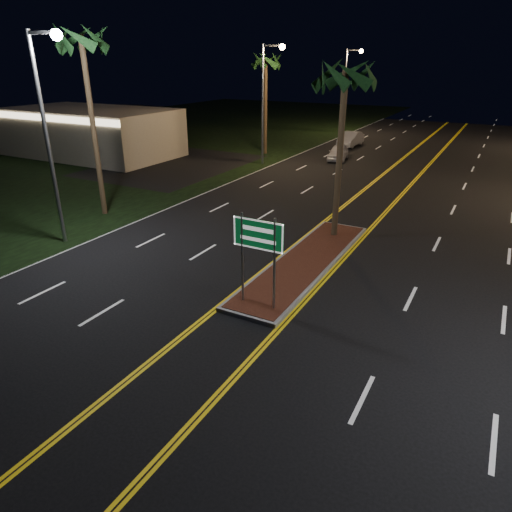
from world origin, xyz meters
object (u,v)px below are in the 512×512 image
Objects in this scene: palm_left_far at (266,61)px; car_near at (338,151)px; highway_sign at (258,243)px; streetlight_left_near at (49,117)px; commercial_building at (91,132)px; car_far at (351,138)px; streetlight_left_mid at (267,91)px; streetlight_left_far at (348,81)px; median_island at (305,262)px; palm_left_near at (81,42)px; palm_median at (345,75)px.

palm_left_far is 9.77m from car_near.
streetlight_left_near is (-10.61, 1.20, 3.25)m from highway_sign.
commercial_building is 3.14× the size of car_far.
palm_left_far is (-2.19, 4.00, 2.09)m from streetlight_left_mid.
commercial_building is at bearing -165.39° from streetlight_left_mid.
streetlight_left_far is (0.00, 20.00, 0.00)m from streetlight_left_mid.
median_island is 1.14× the size of streetlight_left_far.
streetlight_left_near is 20.00m from streetlight_left_mid.
car_far is at bearing 102.40° from highway_sign.
palm_left_far is at bearing -97.78° from streetlight_left_far.
streetlight_left_mid is (15.39, 4.01, 3.65)m from commercial_building.
palm_left_near is 20.02m from palm_left_far.
car_far is at bearing 39.51° from commercial_building.
median_island is 1.14× the size of streetlight_left_near.
streetlight_left_far is at bearing 90.00° from streetlight_left_near.
palm_median is at bearing -71.82° from car_far.
commercial_building is at bearing 153.45° from median_island.
streetlight_left_near is 0.92× the size of palm_left_near.
highway_sign is 42.67m from streetlight_left_far.
streetlight_left_far reaches higher than palm_left_far.
streetlight_left_mid is 8.06m from car_near.
streetlight_left_far reaches higher than car_near.
commercial_building is (-26.00, 17.19, -0.40)m from highway_sign.
palm_median is at bearing -81.14° from car_near.
car_near is at bearing 108.58° from palm_median.
palm_left_near is at bearing 157.40° from highway_sign.
streetlight_left_near is at bearing -46.10° from commercial_building.
streetlight_left_mid is 5.01m from palm_left_far.
palm_left_near is 2.28× the size of car_near.
palm_median is 26.81m from car_far.
streetlight_left_far reaches higher than car_far.
palm_left_near is 2.05× the size of car_far.
streetlight_left_mid is 1.00× the size of streetlight_left_far.
car_far is (-1.17, 7.08, 0.08)m from car_near.
streetlight_left_mid is 1.08× the size of palm_median.
streetlight_left_far is at bearing 57.35° from commercial_building.
palm_median is (0.00, 7.70, 4.87)m from highway_sign.
palm_median reaches higher than commercial_building.
median_island is 2.15× the size of car_far.
streetlight_left_far is at bearing 87.00° from palm_left_near.
streetlight_left_far is 16.98m from car_near.
streetlight_left_near and streetlight_left_mid have the same top height.
streetlight_left_near is 1.00× the size of streetlight_left_mid.
palm_left_near reaches higher than streetlight_left_far.
median_island is at bearing -58.64° from palm_left_far.
commercial_building is 22.49m from streetlight_left_near.
palm_median is 1.93× the size of car_near.
car_far is at bearing 73.43° from streetlight_left_mid.
car_far reaches higher than car_near.
highway_sign is 23.93m from streetlight_left_mid.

